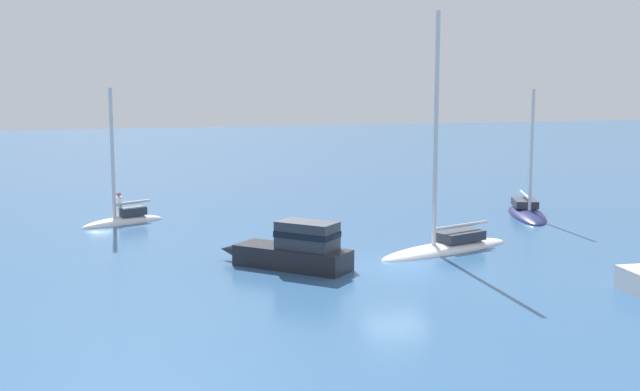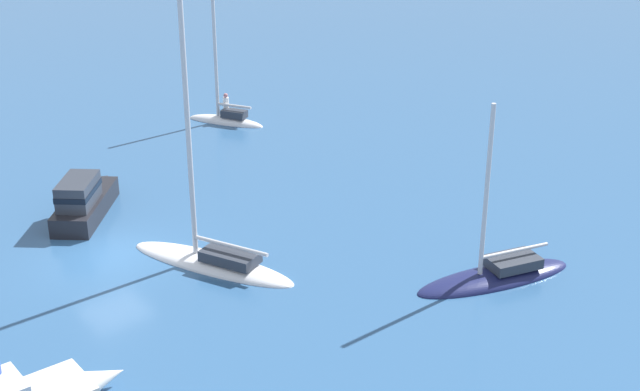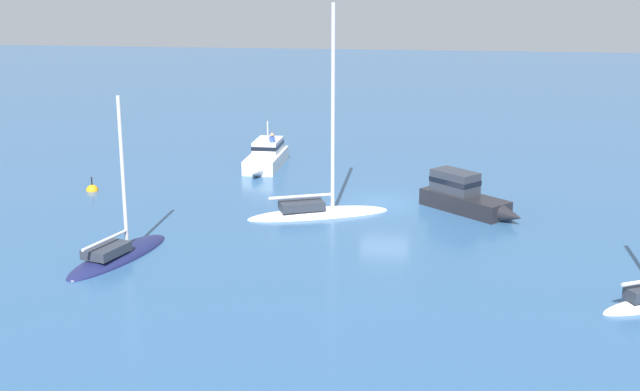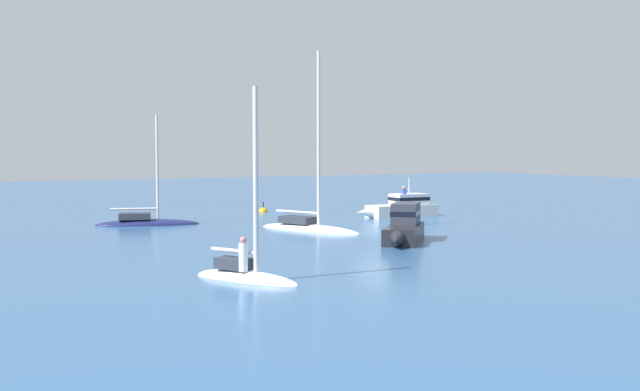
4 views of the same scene
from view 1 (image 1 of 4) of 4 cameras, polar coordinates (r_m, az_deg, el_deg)
The scene contains 5 objects.
ground_plane at distance 34.36m, azimuth 5.04°, elevation -4.81°, with size 160.00×160.00×0.00m, color #2D5684.
sloop at distance 44.79m, azimuth -12.88°, elevation -1.46°, with size 4.47×2.99×7.23m.
yacht at distance 37.78m, azimuth 8.39°, elevation -3.22°, with size 7.17×4.11×10.53m.
sailboat at distance 47.40m, azimuth 13.52°, elevation -1.12°, with size 3.47×6.53×7.11m.
motor_cruiser at distance 34.10m, azimuth -1.80°, elevation -3.56°, with size 5.09×4.84×1.93m.
Camera 1 is at (-10.75, -31.64, 7.97)m, focal length 48.38 mm.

